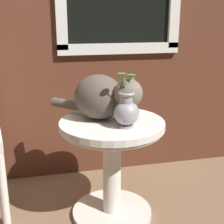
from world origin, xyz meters
TOP-DOWN VIEW (x-y plane):
  - wicker_side_table at (0.18, 0.12)m, footprint 0.56×0.56m
  - cat at (0.14, 0.16)m, footprint 0.45×0.44m
  - pewter_vase_with_ivy at (0.23, 0.01)m, footprint 0.13×0.13m

SIDE VIEW (x-z plane):
  - wicker_side_table at x=0.18m, z-range 0.10..0.67m
  - pewter_vase_with_ivy at x=0.23m, z-range 0.52..0.80m
  - cat at x=0.14m, z-range 0.57..0.82m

